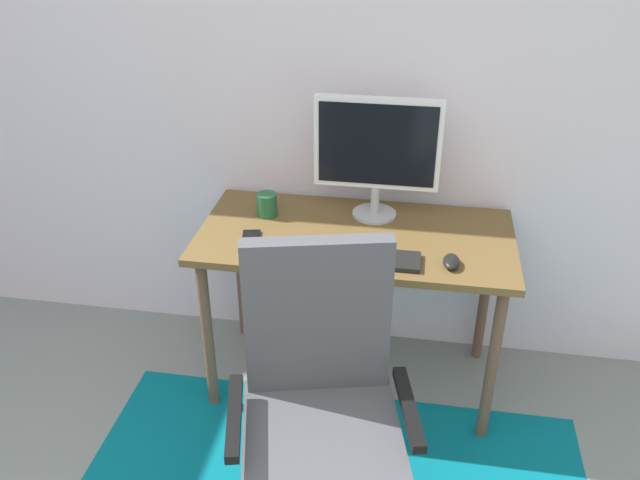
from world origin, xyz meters
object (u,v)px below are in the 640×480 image
(keyboard, at_px, (361,258))
(computer_mouse, at_px, (451,262))
(cell_phone, at_px, (251,239))
(office_chair, at_px, (321,434))
(monitor, at_px, (377,148))
(desk, at_px, (355,252))
(coffee_cup, at_px, (267,205))

(keyboard, relative_size, computer_mouse, 4.13)
(cell_phone, distance_m, office_chair, 0.82)
(monitor, distance_m, computer_mouse, 0.54)
(desk, bearing_deg, cell_phone, -162.45)
(computer_mouse, height_order, coffee_cup, coffee_cup)
(monitor, bearing_deg, desk, -109.14)
(office_chair, bearing_deg, keyboard, 71.55)
(keyboard, xyz_separation_m, coffee_cup, (-0.42, 0.29, 0.04))
(computer_mouse, bearing_deg, coffee_cup, 159.43)
(desk, relative_size, monitor, 2.48)
(keyboard, relative_size, cell_phone, 3.07)
(keyboard, distance_m, cell_phone, 0.44)
(computer_mouse, bearing_deg, desk, 153.43)
(desk, xyz_separation_m, coffee_cup, (-0.38, 0.10, 0.13))
(coffee_cup, distance_m, office_chair, 1.02)
(office_chair, bearing_deg, desk, 75.89)
(coffee_cup, bearing_deg, computer_mouse, -20.57)
(desk, xyz_separation_m, keyboard, (0.04, -0.20, 0.10))
(keyboard, distance_m, office_chair, 0.66)
(keyboard, bearing_deg, monitor, 87.71)
(monitor, height_order, keyboard, monitor)
(desk, relative_size, computer_mouse, 11.85)
(keyboard, relative_size, coffee_cup, 4.52)
(desk, bearing_deg, computer_mouse, -26.57)
(cell_phone, bearing_deg, desk, 6.06)
(keyboard, distance_m, computer_mouse, 0.32)
(desk, relative_size, cell_phone, 8.81)
(desk, relative_size, office_chair, 1.16)
(computer_mouse, bearing_deg, keyboard, -177.83)
(office_chair, bearing_deg, cell_phone, 106.24)
(computer_mouse, xyz_separation_m, coffee_cup, (-0.75, 0.28, 0.03))
(monitor, bearing_deg, keyboard, -92.29)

